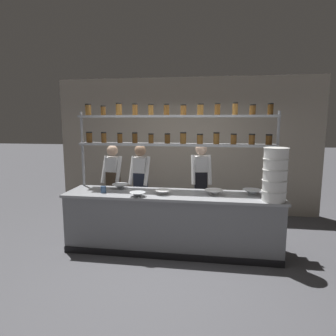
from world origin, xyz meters
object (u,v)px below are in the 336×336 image
(chef_center, at_px, (141,183))
(chef_right, at_px, (201,182))
(prep_bowl_near_right, at_px, (214,192))
(prep_bowl_far_left, at_px, (138,194))
(serving_cup_front, at_px, (103,189))
(chef_left, at_px, (113,182))
(container_stack, at_px, (275,175))
(spice_shelf_unit, at_px, (175,132))
(prep_bowl_center_front, at_px, (252,192))
(prep_bowl_near_left, at_px, (120,186))
(prep_bowl_center_back, at_px, (163,192))

(chef_center, relative_size, chef_right, 0.98)
(chef_center, xyz_separation_m, prep_bowl_near_right, (1.31, -0.65, 0.03))
(prep_bowl_far_left, distance_m, serving_cup_front, 0.61)
(chef_left, relative_size, chef_center, 0.99)
(chef_right, relative_size, prep_bowl_far_left, 6.77)
(prep_bowl_far_left, bearing_deg, container_stack, 1.46)
(spice_shelf_unit, bearing_deg, chef_right, 50.84)
(chef_center, xyz_separation_m, container_stack, (2.14, -0.89, 0.37))
(chef_center, distance_m, prep_bowl_center_front, 1.97)
(spice_shelf_unit, relative_size, chef_center, 2.00)
(prep_bowl_near_right, bearing_deg, spice_shelf_unit, 154.36)
(chef_right, bearing_deg, prep_bowl_near_right, -83.05)
(spice_shelf_unit, height_order, prep_bowl_near_left, spice_shelf_unit)
(chef_center, height_order, prep_bowl_far_left, chef_center)
(chef_right, height_order, prep_bowl_far_left, chef_right)
(prep_bowl_center_front, bearing_deg, prep_bowl_center_back, -172.19)
(chef_left, bearing_deg, prep_bowl_center_back, -30.09)
(prep_bowl_near_left, relative_size, serving_cup_front, 2.64)
(container_stack, relative_size, prep_bowl_center_front, 2.59)
(spice_shelf_unit, xyz_separation_m, prep_bowl_center_back, (-0.13, -0.40, -0.90))
(chef_center, relative_size, prep_bowl_near_left, 5.83)
(prep_bowl_near_left, distance_m, serving_cup_front, 0.37)
(spice_shelf_unit, relative_size, chef_left, 2.02)
(container_stack, bearing_deg, prep_bowl_near_right, 163.76)
(chef_center, distance_m, prep_bowl_near_left, 0.51)
(prep_bowl_near_left, bearing_deg, spice_shelf_unit, 7.53)
(container_stack, bearing_deg, chef_left, 159.83)
(container_stack, bearing_deg, prep_bowl_near_left, 169.70)
(spice_shelf_unit, distance_m, prep_bowl_far_left, 1.19)
(spice_shelf_unit, height_order, prep_bowl_far_left, spice_shelf_unit)
(chef_center, relative_size, prep_bowl_near_right, 5.70)
(prep_bowl_near_left, bearing_deg, prep_bowl_center_front, -2.64)
(prep_bowl_far_left, bearing_deg, serving_cup_front, 165.63)
(container_stack, distance_m, prep_bowl_center_back, 1.65)
(chef_right, xyz_separation_m, prep_bowl_far_left, (-0.89, -1.10, 0.01))
(container_stack, xyz_separation_m, prep_bowl_center_front, (-0.25, 0.33, -0.34))
(prep_bowl_near_left, xyz_separation_m, prep_bowl_center_back, (0.77, -0.28, -0.00))
(serving_cup_front, bearing_deg, chef_center, 62.72)
(chef_center, relative_size, container_stack, 2.15)
(chef_right, bearing_deg, serving_cup_front, -156.74)
(serving_cup_front, bearing_deg, prep_bowl_center_back, 2.84)
(prep_bowl_far_left, xyz_separation_m, serving_cup_front, (-0.59, 0.15, 0.02))
(container_stack, bearing_deg, serving_cup_front, 177.71)
(chef_left, height_order, prep_bowl_center_back, chef_left)
(serving_cup_front, bearing_deg, spice_shelf_unit, 22.73)
(spice_shelf_unit, distance_m, prep_bowl_center_back, 1.00)
(prep_bowl_far_left, bearing_deg, prep_bowl_near_left, 131.21)
(prep_bowl_center_front, xyz_separation_m, prep_bowl_center_back, (-1.35, -0.19, -0.01))
(chef_center, height_order, serving_cup_front, chef_center)
(prep_bowl_near_right, relative_size, serving_cup_front, 2.69)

